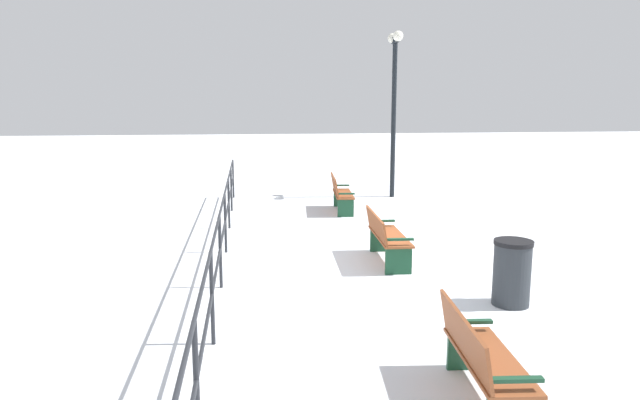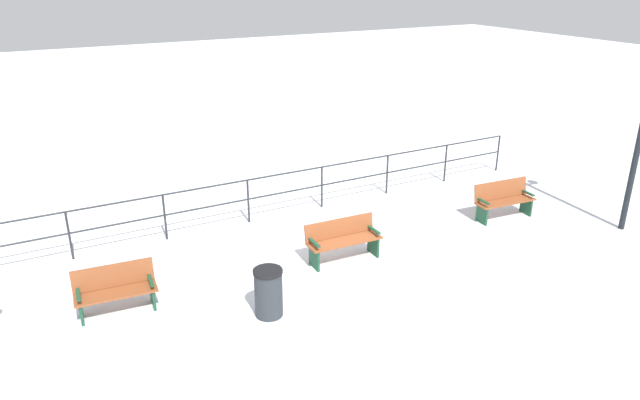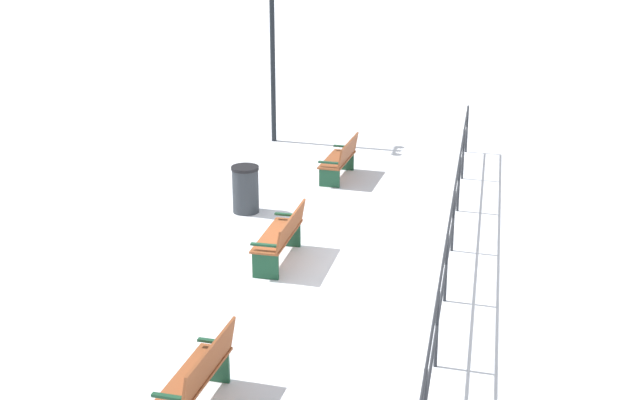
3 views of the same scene
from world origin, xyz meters
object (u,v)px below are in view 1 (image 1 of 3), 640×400
(bench_third, at_px, (340,193))
(trash_bin, at_px, (512,273))
(bench_second, at_px, (386,236))
(lamppost_middle, at_px, (394,87))
(bench_nearest, at_px, (481,357))

(bench_third, xyz_separation_m, trash_bin, (1.29, -7.08, -0.03))
(bench_second, relative_size, lamppost_middle, 0.35)
(bench_second, xyz_separation_m, trash_bin, (1.25, -2.32, -0.01))
(bench_second, xyz_separation_m, lamppost_middle, (1.88, 6.85, 2.78))
(bench_third, relative_size, trash_bin, 1.76)
(bench_nearest, xyz_separation_m, bench_third, (0.20, 9.52, 0.05))
(bench_third, distance_m, lamppost_middle, 3.96)
(bench_second, distance_m, trash_bin, 2.64)
(trash_bin, bearing_deg, bench_nearest, -121.44)
(bench_third, bearing_deg, bench_second, -84.83)
(trash_bin, bearing_deg, lamppost_middle, 86.06)
(bench_third, bearing_deg, trash_bin, -74.99)
(bench_second, relative_size, bench_third, 1.02)
(bench_second, distance_m, lamppost_middle, 7.63)
(bench_nearest, height_order, lamppost_middle, lamppost_middle)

